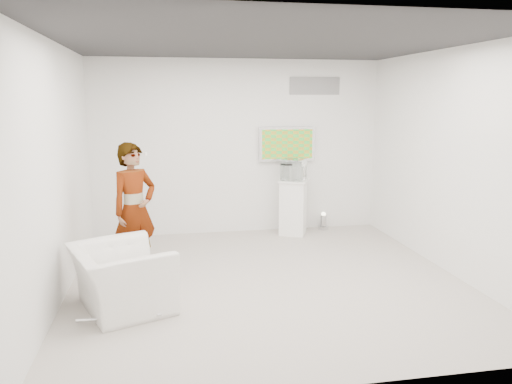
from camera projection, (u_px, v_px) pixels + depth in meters
room at (268, 167)px, 6.24m from camera, size 5.01×5.01×3.00m
tv at (287, 144)px, 8.75m from camera, size 1.00×0.08×0.60m
logo_decal at (315, 86)px, 8.69m from camera, size 0.90×0.02×0.30m
person at (135, 210)px, 6.58m from camera, size 0.78×0.73×1.78m
armchair at (121, 278)px, 5.59m from camera, size 1.31×1.39×0.72m
pedestal at (293, 207)px, 8.66m from camera, size 0.61×0.61×0.96m
floor_uplight at (323, 221)px, 9.02m from camera, size 0.22×0.22×0.30m
vitrine at (294, 170)px, 8.54m from camera, size 0.49×0.49×0.36m
console at (294, 173)px, 8.55m from camera, size 0.15×0.16×0.23m
wii_remote at (142, 154)px, 6.73m from camera, size 0.15×0.11×0.04m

